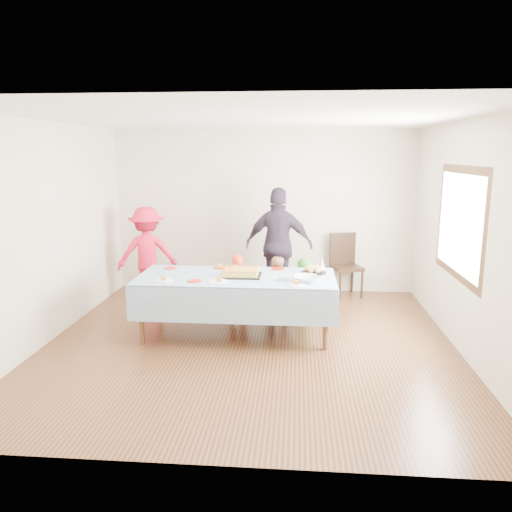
% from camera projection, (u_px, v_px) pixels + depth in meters
% --- Properties ---
extents(ground, '(5.00, 5.00, 0.00)m').
position_uv_depth(ground, '(250.00, 343.00, 6.20)').
color(ground, '#412412').
rests_on(ground, ground).
extents(room_walls, '(5.04, 5.04, 2.72)m').
position_uv_depth(room_walls, '(254.00, 200.00, 5.84)').
color(room_walls, beige).
rests_on(room_walls, ground).
extents(party_table, '(2.50, 1.10, 0.78)m').
position_uv_depth(party_table, '(236.00, 280.00, 6.34)').
color(party_table, '#56301D').
rests_on(party_table, ground).
extents(birthday_cake, '(0.51, 0.40, 0.09)m').
position_uv_depth(birthday_cake, '(241.00, 273.00, 6.33)').
color(birthday_cake, black).
rests_on(birthday_cake, party_table).
extents(rolls_tray, '(0.32, 0.32, 0.10)m').
position_uv_depth(rolls_tray, '(314.00, 270.00, 6.47)').
color(rolls_tray, black).
rests_on(rolls_tray, party_table).
extents(punch_bowl, '(0.30, 0.30, 0.07)m').
position_uv_depth(punch_bowl, '(306.00, 279.00, 6.05)').
color(punch_bowl, silver).
rests_on(punch_bowl, party_table).
extents(party_hat, '(0.10, 0.10, 0.17)m').
position_uv_depth(party_hat, '(322.00, 263.00, 6.67)').
color(party_hat, silver).
rests_on(party_hat, party_table).
extents(fork_pile, '(0.24, 0.18, 0.07)m').
position_uv_depth(fork_pile, '(284.00, 278.00, 6.11)').
color(fork_pile, white).
rests_on(fork_pile, party_table).
extents(plate_red_far_a, '(0.16, 0.16, 0.01)m').
position_uv_depth(plate_red_far_a, '(170.00, 268.00, 6.74)').
color(plate_red_far_a, red).
rests_on(plate_red_far_a, party_table).
extents(plate_red_far_b, '(0.19, 0.19, 0.01)m').
position_uv_depth(plate_red_far_b, '(220.00, 268.00, 6.76)').
color(plate_red_far_b, red).
rests_on(plate_red_far_b, party_table).
extents(plate_red_far_c, '(0.18, 0.18, 0.01)m').
position_uv_depth(plate_red_far_c, '(236.00, 269.00, 6.67)').
color(plate_red_far_c, red).
rests_on(plate_red_far_c, party_table).
extents(plate_red_far_d, '(0.18, 0.18, 0.01)m').
position_uv_depth(plate_red_far_d, '(278.00, 269.00, 6.71)').
color(plate_red_far_d, red).
rests_on(plate_red_far_d, party_table).
extents(plate_red_near, '(0.17, 0.17, 0.01)m').
position_uv_depth(plate_red_near, '(194.00, 281.00, 6.06)').
color(plate_red_near, red).
rests_on(plate_red_near, party_table).
extents(plate_white_left, '(0.23, 0.23, 0.01)m').
position_uv_depth(plate_white_left, '(164.00, 280.00, 6.09)').
color(plate_white_left, white).
rests_on(plate_white_left, party_table).
extents(plate_white_mid, '(0.24, 0.24, 0.01)m').
position_uv_depth(plate_white_mid, '(219.00, 282.00, 6.03)').
color(plate_white_mid, white).
rests_on(plate_white_mid, party_table).
extents(plate_white_right, '(0.22, 0.22, 0.01)m').
position_uv_depth(plate_white_right, '(296.00, 285.00, 5.89)').
color(plate_white_right, white).
rests_on(plate_white_right, party_table).
extents(dining_chair, '(0.56, 0.56, 1.02)m').
position_uv_depth(dining_chair, '(345.00, 261.00, 8.20)').
color(dining_chair, black).
rests_on(dining_chair, ground).
extents(toddler_left, '(0.35, 0.23, 0.94)m').
position_uv_depth(toddler_left, '(237.00, 287.00, 7.00)').
color(toddler_left, red).
rests_on(toddler_left, ground).
extents(toddler_mid, '(0.48, 0.40, 0.84)m').
position_uv_depth(toddler_mid, '(304.00, 287.00, 7.20)').
color(toddler_mid, '#326E24').
rests_on(toddler_mid, ground).
extents(toddler_right, '(0.46, 0.37, 0.91)m').
position_uv_depth(toddler_right, '(276.00, 288.00, 6.96)').
color(toddler_right, '#AC7F50').
rests_on(toddler_right, ground).
extents(adult_left, '(1.06, 0.76, 1.48)m').
position_uv_depth(adult_left, '(147.00, 253.00, 7.95)').
color(adult_left, red).
rests_on(adult_left, ground).
extents(adult_right, '(1.10, 0.57, 1.80)m').
position_uv_depth(adult_right, '(279.00, 246.00, 7.76)').
color(adult_right, '#322838').
rests_on(adult_right, ground).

